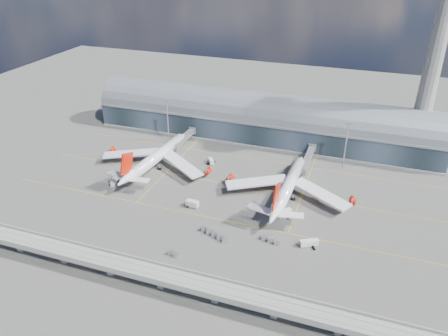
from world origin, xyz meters
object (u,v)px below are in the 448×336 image
(floodlight_mast_right, at_px, (346,144))
(cargo_train_1, at_px, (214,234))
(service_truck_1, at_px, (192,204))
(airliner_right, at_px, (288,187))
(control_tower, at_px, (434,62))
(airliner_left, at_px, (155,158))
(floodlight_mast_left, at_px, (168,120))
(cargo_train_0, at_px, (173,254))
(cargo_train_2, at_px, (270,240))
(service_truck_3, at_px, (285,213))
(service_truck_2, at_px, (309,243))
(service_truck_0, at_px, (114,182))
(service_truck_5, at_px, (211,161))
(service_truck_4, at_px, (300,171))

(floodlight_mast_right, xyz_separation_m, cargo_train_1, (-42.88, -76.82, -12.66))
(service_truck_1, bearing_deg, airliner_right, -56.54)
(control_tower, distance_m, airliner_right, 97.77)
(control_tower, relative_size, floodlight_mast_right, 4.01)
(airliner_left, xyz_separation_m, cargo_train_1, (49.49, -45.40, -4.68))
(floodlight_mast_left, bearing_deg, cargo_train_0, -63.42)
(airliner_right, bearing_deg, floodlight_mast_right, 61.41)
(airliner_left, height_order, cargo_train_2, airliner_left)
(floodlight_mast_right, distance_m, cargo_train_0, 108.23)
(cargo_train_1, bearing_deg, service_truck_3, -66.71)
(service_truck_1, relative_size, service_truck_2, 0.75)
(cargo_train_1, xyz_separation_m, cargo_train_2, (22.39, 4.00, 0.01))
(airliner_left, bearing_deg, floodlight_mast_right, 23.56)
(floodlight_mast_right, distance_m, airliner_left, 97.89)
(service_truck_0, distance_m, cargo_train_0, 63.92)
(service_truck_2, bearing_deg, floodlight_mast_left, 24.22)
(floodlight_mast_left, xyz_separation_m, cargo_train_0, (46.69, -93.31, -12.80))
(cargo_train_0, relative_size, cargo_train_2, 0.57)
(service_truck_3, bearing_deg, airliner_right, 140.19)
(service_truck_3, height_order, service_truck_5, service_truck_3)
(floodlight_mast_left, bearing_deg, service_truck_4, -9.78)
(floodlight_mast_right, height_order, service_truck_4, floodlight_mast_right)
(floodlight_mast_left, bearing_deg, service_truck_3, -33.19)
(floodlight_mast_left, height_order, cargo_train_1, floodlight_mast_left)
(service_truck_5, relative_size, cargo_train_0, 1.10)
(cargo_train_0, distance_m, cargo_train_2, 38.69)
(service_truck_5, bearing_deg, cargo_train_0, -113.65)
(service_truck_4, bearing_deg, service_truck_0, -157.40)
(service_truck_4, relative_size, cargo_train_2, 0.65)
(service_truck_0, relative_size, service_truck_1, 1.16)
(airliner_right, bearing_deg, floodlight_mast_left, 155.93)
(floodlight_mast_right, xyz_separation_m, service_truck_1, (-59.61, -59.87, -12.03))
(control_tower, xyz_separation_m, airliner_left, (-127.37, -59.43, -45.99))
(control_tower, height_order, cargo_train_2, control_tower)
(floodlight_mast_left, bearing_deg, cargo_train_2, -42.49)
(control_tower, xyz_separation_m, service_truck_4, (-54.87, -41.81, -50.05))
(cargo_train_1, bearing_deg, service_truck_5, 0.27)
(control_tower, bearing_deg, cargo_train_1, -126.61)
(service_truck_3, distance_m, cargo_train_0, 52.96)
(service_truck_5, bearing_deg, service_truck_1, -114.15)
(airliner_right, bearing_deg, cargo_train_2, -87.62)
(floodlight_mast_left, relative_size, service_truck_2, 3.44)
(cargo_train_0, bearing_deg, service_truck_4, -36.50)
(floodlight_mast_right, height_order, service_truck_2, floodlight_mast_right)
(floodlight_mast_left, distance_m, service_truck_0, 55.37)
(service_truck_1, relative_size, cargo_train_0, 1.15)
(airliner_right, xyz_separation_m, service_truck_4, (1.38, 23.33, -3.67))
(cargo_train_0, bearing_deg, service_truck_5, -3.64)
(floodlight_mast_left, xyz_separation_m, service_truck_0, (-3.61, -53.87, -12.30))
(control_tower, relative_size, service_truck_4, 18.63)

